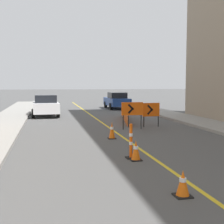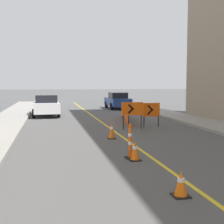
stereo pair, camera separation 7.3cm
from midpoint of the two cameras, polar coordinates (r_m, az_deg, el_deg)
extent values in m
cube|color=gold|center=(18.84, -1.72, -2.12)|extent=(0.12, 45.83, 0.01)
cube|color=gray|center=(18.71, -19.45, -2.23)|extent=(2.34, 45.83, 0.16)
cube|color=gray|center=(20.64, 14.30, -1.44)|extent=(2.34, 45.83, 0.16)
cube|color=black|center=(7.00, 12.47, -14.71)|extent=(0.36, 0.36, 0.03)
cone|color=orange|center=(6.91, 12.52, -12.50)|extent=(0.28, 0.28, 0.53)
cylinder|color=white|center=(6.89, 12.53, -11.99)|extent=(0.15, 0.15, 0.09)
cube|color=black|center=(9.89, 4.15, -8.70)|extent=(0.36, 0.36, 0.03)
cone|color=orange|center=(9.82, 4.16, -6.91)|extent=(0.29, 0.29, 0.60)
cylinder|color=white|center=(9.80, 4.17, -6.49)|extent=(0.15, 0.15, 0.10)
cube|color=black|center=(13.66, -0.17, -4.83)|extent=(0.34, 0.34, 0.03)
cone|color=orange|center=(13.61, -0.17, -3.31)|extent=(0.27, 0.27, 0.71)
cylinder|color=white|center=(13.59, -0.17, -2.96)|extent=(0.14, 0.14, 0.11)
cube|color=black|center=(10.14, 3.25, -8.34)|extent=(0.31, 0.31, 0.04)
cylinder|color=#EF560C|center=(10.03, 3.27, -5.44)|extent=(0.10, 0.10, 1.01)
cylinder|color=white|center=(10.04, 3.27, -5.72)|extent=(0.11, 0.11, 0.10)
cylinder|color=white|center=(9.99, 3.27, -4.19)|extent=(0.11, 0.11, 0.10)
sphere|color=#EF560C|center=(9.95, 3.28, -2.41)|extent=(0.11, 0.11, 0.11)
cube|color=#EF560C|center=(16.41, 3.60, 0.60)|extent=(1.15, 0.14, 0.68)
cube|color=black|center=(16.34, 3.35, 0.92)|extent=(0.33, 0.04, 0.33)
cube|color=black|center=(16.35, 3.35, 0.25)|extent=(0.33, 0.04, 0.33)
cylinder|color=black|center=(16.36, 1.94, -1.92)|extent=(0.06, 0.06, 0.75)
cylinder|color=black|center=(16.62, 5.21, -1.83)|extent=(0.06, 0.06, 0.75)
cube|color=#EF560C|center=(17.43, 7.06, 0.44)|extent=(0.99, 0.15, 0.75)
cube|color=black|center=(17.36, 6.88, 0.76)|extent=(0.35, 0.05, 0.35)
cube|color=black|center=(17.38, 6.87, 0.08)|extent=(0.35, 0.05, 0.35)
cylinder|color=black|center=(17.37, 5.72, -1.79)|extent=(0.06, 0.06, 0.59)
cylinder|color=black|center=(17.64, 8.33, -1.71)|extent=(0.06, 0.06, 0.59)
cube|color=#EF560C|center=(20.15, 2.27, -0.25)|extent=(1.15, 5.93, 0.98)
cylinder|color=#262626|center=(17.16, 2.88, -1.20)|extent=(0.05, 0.05, 0.98)
cylinder|color=#262626|center=(23.15, 1.82, 0.44)|extent=(0.05, 0.05, 0.98)
cube|color=silver|center=(23.73, -12.12, 0.90)|extent=(1.95, 4.36, 0.72)
cube|color=black|center=(23.48, -12.15, 2.41)|extent=(1.60, 1.99, 0.55)
cylinder|color=black|center=(25.10, -14.04, 0.26)|extent=(0.24, 0.65, 0.64)
cylinder|color=black|center=(25.10, -10.14, 0.33)|extent=(0.24, 0.65, 0.64)
cylinder|color=black|center=(22.45, -14.30, -0.30)|extent=(0.24, 0.65, 0.64)
cylinder|color=black|center=(22.44, -9.93, -0.22)|extent=(0.24, 0.65, 0.64)
cube|color=navy|center=(30.33, 0.80, 1.90)|extent=(1.86, 4.33, 0.72)
cube|color=black|center=(30.09, 0.89, 3.09)|extent=(1.56, 1.96, 0.55)
cylinder|color=black|center=(31.48, -1.25, 1.36)|extent=(0.23, 0.64, 0.64)
cylinder|color=black|center=(31.84, 1.78, 1.41)|extent=(0.23, 0.64, 0.64)
cylinder|color=black|center=(28.87, -0.28, 1.03)|extent=(0.23, 0.64, 0.64)
cylinder|color=black|center=(29.26, 3.00, 1.07)|extent=(0.23, 0.64, 0.64)
camera|label=1|loc=(0.04, -90.14, -0.01)|focal=50.00mm
camera|label=2|loc=(0.04, 89.86, 0.01)|focal=50.00mm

